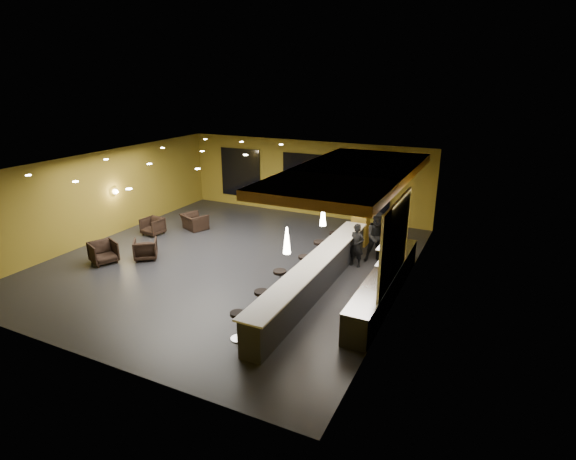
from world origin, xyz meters
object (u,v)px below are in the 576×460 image
at_px(bar_stool_4, 319,250).
at_px(column, 362,201).
at_px(pendant_2, 349,196).
at_px(staff_a, 356,245).
at_px(staff_c, 388,242).
at_px(bar_stool_1, 261,301).
at_px(staff_b, 378,237).
at_px(armchair_a, 103,252).
at_px(bar_stool_5, 334,239).
at_px(armchair_d, 194,222).
at_px(pendant_1, 323,214).
at_px(bar_counter, 315,277).
at_px(bar_stool_3, 304,264).
at_px(pendant_0, 287,240).
at_px(armchair_c, 153,226).
at_px(prep_counter, 384,285).
at_px(bar_stool_0, 238,322).
at_px(bar_stool_2, 280,280).
at_px(armchair_b, 145,249).

bearing_deg(bar_stool_4, column, 75.28).
height_order(pendant_2, staff_a, pendant_2).
distance_m(staff_c, bar_stool_1, 5.80).
xyz_separation_m(staff_b, armchair_a, (-8.69, -4.30, -0.53)).
height_order(column, armchair_a, column).
bearing_deg(bar_stool_4, bar_stool_5, 89.75).
bearing_deg(staff_b, armchair_d, 154.56).
distance_m(column, pendant_1, 4.14).
xyz_separation_m(armchair_d, bar_stool_5, (6.33, 0.18, 0.14)).
height_order(bar_counter, pendant_1, pendant_1).
relative_size(staff_a, bar_stool_3, 1.98).
bearing_deg(bar_stool_1, bar_counter, 70.61).
bearing_deg(bar_stool_3, pendant_0, -75.33).
relative_size(pendant_0, armchair_c, 0.89).
bearing_deg(armchair_c, bar_stool_3, -4.09).
bearing_deg(column, prep_counter, -64.00).
bearing_deg(bar_stool_0, prep_counter, 54.00).
xyz_separation_m(column, pendant_0, (0.00, -6.60, 0.60)).
distance_m(staff_c, armchair_d, 8.39).
height_order(column, armchair_c, column).
relative_size(bar_counter, bar_stool_4, 9.21).
bearing_deg(bar_stool_0, bar_stool_1, 89.20).
xyz_separation_m(pendant_1, armchair_c, (-8.14, 1.46, -1.99)).
bearing_deg(staff_c, bar_counter, -111.49).
height_order(staff_c, bar_stool_4, staff_c).
distance_m(pendant_1, bar_stool_4, 2.44).
bearing_deg(staff_a, bar_stool_1, -96.30).
relative_size(staff_a, bar_stool_2, 1.85).
bearing_deg(prep_counter, bar_stool_0, -126.00).
distance_m(bar_stool_1, bar_stool_5, 5.54).
bearing_deg(bar_counter, pendant_1, 90.00).
height_order(pendant_0, pendant_2, same).
height_order(armchair_b, bar_stool_5, bar_stool_5).
xyz_separation_m(pendant_2, bar_stool_4, (-0.68, -0.99, -1.79)).
bearing_deg(bar_stool_0, armchair_b, 152.06).
bearing_deg(staff_c, armchair_b, -154.96).
distance_m(bar_counter, bar_stool_4, 2.12).
height_order(pendant_2, armchair_a, pendant_2).
bearing_deg(pendant_1, bar_stool_1, -105.84).
distance_m(column, bar_stool_1, 6.83).
bearing_deg(column, bar_stool_0, -95.42).
height_order(pendant_1, staff_b, pendant_1).
bearing_deg(bar_stool_3, pendant_1, -20.39).
distance_m(staff_a, armchair_d, 7.57).
bearing_deg(armchair_d, bar_stool_3, -178.99).
xyz_separation_m(bar_counter, pendant_0, (0.00, -2.00, 1.85)).
bearing_deg(staff_b, pendant_1, -136.09).
relative_size(column, staff_c, 2.31).
distance_m(armchair_b, armchair_c, 2.68).
bearing_deg(staff_a, pendant_2, 142.16).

